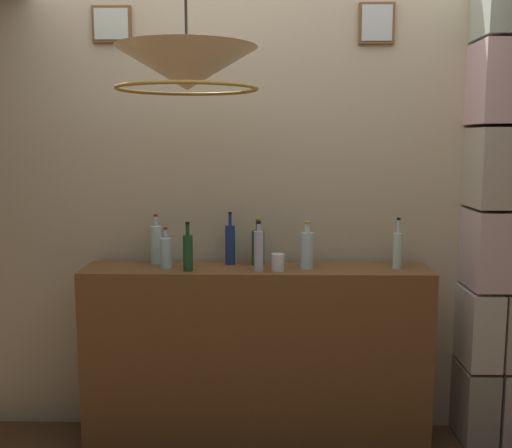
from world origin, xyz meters
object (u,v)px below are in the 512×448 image
object	(u,v)px
liquor_bottle_tequila	(258,247)
liquor_bottle_amaro	(230,244)
liquor_bottle_vodka	(156,244)
liquor_bottle_brandy	(398,249)
liquor_bottle_port	(307,249)
glass_tumbler_rocks	(278,262)
pendant_lamp	(187,70)
liquor_bottle_scotch	(188,252)
liquor_bottle_mezcal	(259,250)
liquor_bottle_sherry	(166,252)

from	to	relation	value
liquor_bottle_tequila	liquor_bottle_amaro	world-z (taller)	liquor_bottle_amaro
liquor_bottle_vodka	liquor_bottle_brandy	bearing A→B (deg)	-4.78
liquor_bottle_vodka	liquor_bottle_port	world-z (taller)	liquor_bottle_vodka
liquor_bottle_amaro	glass_tumbler_rocks	size ratio (longest dim) A/B	3.23
pendant_lamp	liquor_bottle_scotch	bearing A→B (deg)	98.69
pendant_lamp	liquor_bottle_mezcal	bearing A→B (deg)	60.95
liquor_bottle_tequila	liquor_bottle_vodka	bearing A→B (deg)	176.29
liquor_bottle_sherry	liquor_bottle_mezcal	bearing A→B (deg)	-8.29
liquor_bottle_scotch	glass_tumbler_rocks	size ratio (longest dim) A/B	2.87
liquor_bottle_mezcal	pendant_lamp	xyz separation A→B (m)	(-0.30, -0.53, 0.87)
liquor_bottle_port	pendant_lamp	distance (m)	1.20
liquor_bottle_sherry	liquor_bottle_mezcal	distance (m)	0.51
liquor_bottle_tequila	pendant_lamp	xyz separation A→B (m)	(-0.29, -0.69, 0.88)
liquor_bottle_scotch	liquor_bottle_mezcal	distance (m)	0.38
liquor_bottle_sherry	liquor_bottle_tequila	xyz separation A→B (m)	(0.50, 0.09, 0.02)
liquor_bottle_scotch	glass_tumbler_rocks	xyz separation A→B (m)	(0.48, 0.01, -0.06)
liquor_bottle_vodka	liquor_bottle_mezcal	size ratio (longest dim) A/B	1.04
liquor_bottle_tequila	liquor_bottle_brandy	distance (m)	0.76
glass_tumbler_rocks	pendant_lamp	world-z (taller)	pendant_lamp
liquor_bottle_sherry	liquor_bottle_mezcal	world-z (taller)	liquor_bottle_mezcal
pendant_lamp	liquor_bottle_amaro	bearing A→B (deg)	79.36
liquor_bottle_scotch	liquor_bottle_port	world-z (taller)	liquor_bottle_scotch
liquor_bottle_mezcal	liquor_bottle_port	bearing A→B (deg)	15.06
liquor_bottle_amaro	pendant_lamp	size ratio (longest dim) A/B	0.49
liquor_bottle_port	glass_tumbler_rocks	world-z (taller)	liquor_bottle_port
liquor_bottle_scotch	pendant_lamp	distance (m)	1.03
liquor_bottle_port	liquor_bottle_scotch	bearing A→B (deg)	-173.87
glass_tumbler_rocks	pendant_lamp	size ratio (longest dim) A/B	0.15
liquor_bottle_vodka	liquor_bottle_brandy	xyz separation A→B (m)	(1.34, -0.11, -0.01)
liquor_bottle_mezcal	liquor_bottle_amaro	world-z (taller)	liquor_bottle_amaro
glass_tumbler_rocks	liquor_bottle_amaro	bearing A→B (deg)	147.57
liquor_bottle_mezcal	glass_tumbler_rocks	bearing A→B (deg)	3.91
liquor_bottle_scotch	liquor_bottle_tequila	bearing A→B (deg)	23.02
liquor_bottle_brandy	liquor_bottle_port	bearing A→B (deg)	-178.31
liquor_bottle_sherry	liquor_bottle_tequila	world-z (taller)	liquor_bottle_tequila
liquor_bottle_vodka	glass_tumbler_rocks	bearing A→B (deg)	-15.46
liquor_bottle_amaro	liquor_bottle_tequila	bearing A→B (deg)	-5.85
liquor_bottle_tequila	pendant_lamp	bearing A→B (deg)	-112.70
liquor_bottle_brandy	liquor_bottle_amaro	xyz separation A→B (m)	(-0.92, 0.09, 0.01)
liquor_bottle_sherry	glass_tumbler_rocks	bearing A→B (deg)	-6.27
liquor_bottle_vodka	liquor_bottle_port	distance (m)	0.85
liquor_bottle_vodka	liquor_bottle_scotch	bearing A→B (deg)	-43.44
liquor_bottle_mezcal	liquor_bottle_brandy	size ratio (longest dim) A/B	0.97
liquor_bottle_sherry	liquor_bottle_port	distance (m)	0.77
liquor_bottle_port	liquor_bottle_sherry	bearing A→B (deg)	179.72
glass_tumbler_rocks	pendant_lamp	xyz separation A→B (m)	(-0.40, -0.54, 0.94)
liquor_bottle_sherry	glass_tumbler_rocks	xyz separation A→B (m)	(0.61, -0.07, -0.04)
pendant_lamp	liquor_bottle_vodka	bearing A→B (deg)	111.52
liquor_bottle_port	pendant_lamp	size ratio (longest dim) A/B	0.43
liquor_bottle_mezcal	liquor_bottle_amaro	bearing A→B (deg)	132.91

